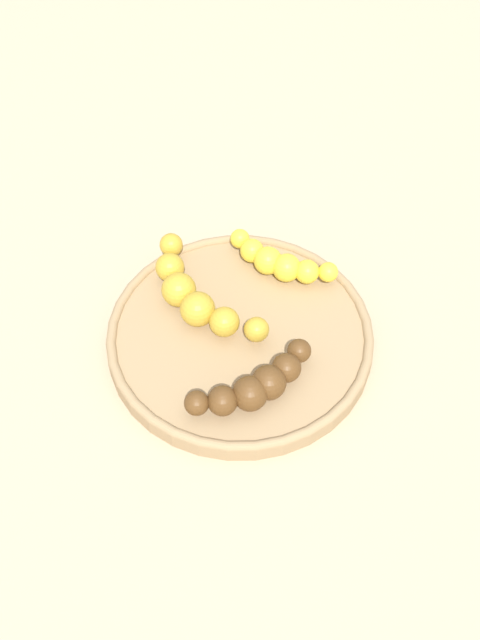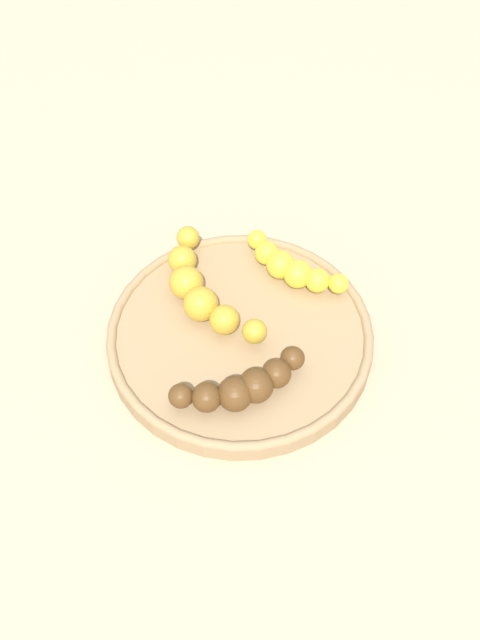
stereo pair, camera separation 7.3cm
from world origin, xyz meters
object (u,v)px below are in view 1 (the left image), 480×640
fruit_bowl (240,336)px  banana_overripe (255,385)px  banana_yellow (279,262)px  banana_spotted (195,295)px

fruit_bowl → banana_overripe: size_ratio=2.14×
fruit_bowl → banana_yellow: banana_yellow is taller
banana_yellow → banana_overripe: bearing=18.0°
banana_overripe → banana_spotted: 0.12m
banana_yellow → fruit_bowl: bearing=0.9°
fruit_bowl → banana_overripe: bearing=-175.3°
banana_yellow → banana_spotted: (-0.04, 0.09, 0.00)m
banana_overripe → banana_spotted: size_ratio=0.85×
fruit_bowl → banana_spotted: bearing=48.4°
fruit_bowl → banana_spotted: banana_spotted is taller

